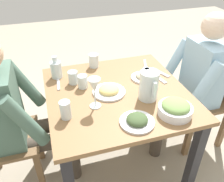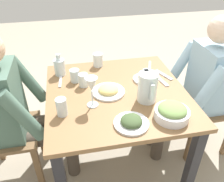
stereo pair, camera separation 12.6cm
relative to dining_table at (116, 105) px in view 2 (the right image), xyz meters
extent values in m
plane|color=#9E937F|center=(0.00, 0.00, -0.59)|extent=(8.00, 8.00, 0.00)
cube|color=olive|center=(0.00, 0.00, 0.10)|extent=(0.93, 0.93, 0.03)
cube|color=#232328|center=(-0.41, -0.41, -0.26)|extent=(0.06, 0.06, 0.67)
cube|color=#232328|center=(-0.41, 0.41, -0.26)|extent=(0.06, 0.06, 0.67)
cube|color=#232328|center=(0.41, 0.41, -0.26)|extent=(0.06, 0.06, 0.67)
cube|color=brown|center=(-0.22, -0.59, -0.39)|extent=(0.04, 0.04, 0.41)
cube|color=brown|center=(0.12, -0.59, -0.39)|extent=(0.04, 0.04, 0.41)
cube|color=brown|center=(-0.05, -0.76, -0.17)|extent=(0.40, 0.40, 0.03)
cube|color=brown|center=(-0.24, 0.93, -0.39)|extent=(0.04, 0.04, 0.41)
cube|color=brown|center=(0.10, 0.59, -0.39)|extent=(0.04, 0.04, 0.41)
cube|color=brown|center=(-0.24, 0.59, -0.39)|extent=(0.04, 0.04, 0.41)
cube|color=brown|center=(-0.07, 0.76, -0.17)|extent=(0.40, 0.40, 0.03)
cube|color=#4C6B5B|center=(-0.05, -0.73, 0.09)|extent=(0.32, 0.20, 0.50)
cylinder|color=#473D33|center=(-0.14, -0.54, -0.19)|extent=(0.11, 0.38, 0.11)
cylinder|color=#473D33|center=(-0.14, -0.35, -0.37)|extent=(0.10, 0.10, 0.44)
cylinder|color=#4C6B5B|center=(-0.25, -0.59, 0.12)|extent=(0.08, 0.23, 0.37)
cylinder|color=#473D33|center=(0.03, -0.54, -0.19)|extent=(0.11, 0.38, 0.11)
cylinder|color=#473D33|center=(0.03, -0.35, -0.37)|extent=(0.10, 0.10, 0.44)
cylinder|color=#4C6B5B|center=(0.15, -0.59, 0.12)|extent=(0.08, 0.23, 0.37)
cube|color=#9EC6E0|center=(-0.07, 0.73, 0.09)|extent=(0.32, 0.20, 0.50)
sphere|color=beige|center=(-0.07, 0.73, 0.46)|extent=(0.19, 0.19, 0.19)
cylinder|color=#473D33|center=(0.02, 0.54, -0.19)|extent=(0.11, 0.38, 0.11)
cylinder|color=#473D33|center=(0.02, 0.35, -0.37)|extent=(0.10, 0.10, 0.44)
cylinder|color=#9EC6E0|center=(0.13, 0.59, 0.12)|extent=(0.08, 0.23, 0.37)
cylinder|color=#473D33|center=(-0.15, 0.54, -0.19)|extent=(0.11, 0.38, 0.11)
cylinder|color=#473D33|center=(-0.15, 0.35, -0.37)|extent=(0.10, 0.10, 0.44)
cylinder|color=#9EC6E0|center=(-0.27, 0.59, 0.12)|extent=(0.08, 0.23, 0.37)
cylinder|color=silver|center=(0.13, 0.16, 0.21)|extent=(0.12, 0.12, 0.19)
cube|color=silver|center=(0.20, 0.16, 0.22)|extent=(0.02, 0.02, 0.11)
cube|color=silver|center=(0.07, 0.16, 0.29)|extent=(0.04, 0.03, 0.02)
cylinder|color=white|center=(0.32, 0.25, 0.14)|extent=(0.20, 0.20, 0.05)
ellipsoid|color=#759951|center=(0.32, 0.25, 0.17)|extent=(0.16, 0.16, 0.06)
cylinder|color=white|center=(-0.10, 0.23, 0.12)|extent=(0.17, 0.17, 0.01)
ellipsoid|color=#B7AD89|center=(-0.10, 0.23, 0.13)|extent=(0.11, 0.11, 0.04)
cylinder|color=white|center=(0.00, -0.06, 0.12)|extent=(0.22, 0.22, 0.01)
ellipsoid|color=#E0C670|center=(0.00, -0.06, 0.14)|extent=(0.14, 0.14, 0.05)
cylinder|color=white|center=(0.33, 0.01, 0.12)|extent=(0.20, 0.20, 0.01)
ellipsoid|color=#3D512D|center=(0.33, 0.01, 0.14)|extent=(0.12, 0.12, 0.05)
cylinder|color=silver|center=(-0.12, -0.21, 0.16)|extent=(0.07, 0.07, 0.09)
cylinder|color=silver|center=(-0.19, -0.26, 0.16)|extent=(0.07, 0.07, 0.09)
cylinder|color=silver|center=(0.17, -0.36, 0.17)|extent=(0.06, 0.06, 0.11)
cylinder|color=silver|center=(-0.39, -0.07, 0.16)|extent=(0.08, 0.08, 0.10)
cylinder|color=silver|center=(0.12, -0.18, 0.11)|extent=(0.07, 0.07, 0.01)
cylinder|color=silver|center=(0.12, -0.18, 0.17)|extent=(0.01, 0.01, 0.10)
cone|color=silver|center=(0.12, -0.18, 0.26)|extent=(0.08, 0.08, 0.09)
cylinder|color=silver|center=(-0.31, -0.36, 0.17)|extent=(0.08, 0.08, 0.12)
cylinder|color=#993333|center=(-0.31, -0.36, 0.15)|extent=(0.07, 0.07, 0.07)
cylinder|color=silver|center=(-0.31, -0.36, 0.25)|extent=(0.03, 0.03, 0.04)
cube|color=silver|center=(-0.14, 0.39, 0.12)|extent=(0.17, 0.09, 0.01)
cube|color=silver|center=(-0.22, -0.37, 0.12)|extent=(0.19, 0.03, 0.01)
cube|color=silver|center=(-0.07, 0.34, 0.12)|extent=(0.17, 0.06, 0.01)
cube|color=silver|center=(-0.29, 0.33, 0.12)|extent=(0.18, 0.08, 0.01)
camera|label=1|loc=(1.23, -0.41, 0.99)|focal=37.45mm
camera|label=2|loc=(1.26, -0.29, 0.99)|focal=37.45mm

